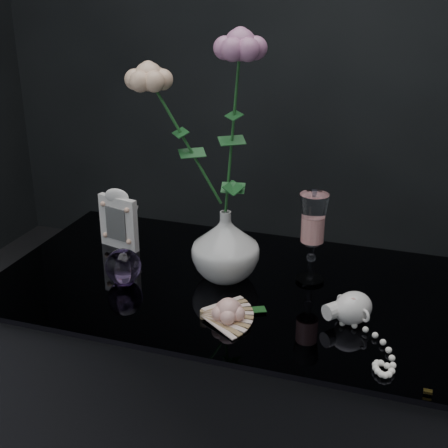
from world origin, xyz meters
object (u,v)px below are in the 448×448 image
(pearl_jar, at_px, (353,307))
(vase, at_px, (225,245))
(picture_frame, at_px, (118,218))
(loose_rose, at_px, (228,310))
(wine_glass, at_px, (312,239))
(paperweight, at_px, (123,266))

(pearl_jar, bearing_deg, vase, -158.61)
(picture_frame, height_order, loose_rose, picture_frame)
(loose_rose, distance_m, pearl_jar, 0.24)
(wine_glass, distance_m, pearl_jar, 0.20)
(picture_frame, distance_m, paperweight, 0.20)
(picture_frame, bearing_deg, paperweight, -45.52)
(pearl_jar, bearing_deg, wine_glass, 168.31)
(vase, bearing_deg, picture_frame, 166.60)
(picture_frame, bearing_deg, wine_glass, 11.17)
(vase, xyz_separation_m, picture_frame, (-0.30, 0.07, -0.00))
(picture_frame, relative_size, pearl_jar, 0.66)
(vase, bearing_deg, paperweight, -155.27)
(wine_glass, xyz_separation_m, picture_frame, (-0.48, 0.03, -0.03))
(vase, relative_size, paperweight, 2.00)
(vase, distance_m, paperweight, 0.23)
(loose_rose, xyz_separation_m, pearl_jar, (0.23, 0.07, 0.01))
(vase, height_order, picture_frame, vase)
(vase, distance_m, pearl_jar, 0.32)
(picture_frame, relative_size, paperweight, 1.96)
(picture_frame, distance_m, loose_rose, 0.45)
(pearl_jar, bearing_deg, paperweight, -140.48)
(paperweight, bearing_deg, pearl_jar, -0.84)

